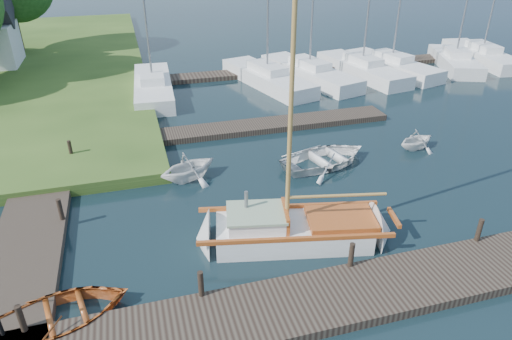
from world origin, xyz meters
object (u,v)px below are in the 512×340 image
object	(u,v)px
marina_boat_2	(267,76)
marina_boat_5	(392,64)
mooring_post_1	(201,284)
tender_c	(326,156)
mooring_post_2	(351,255)
sailboat	(297,232)
mooring_post_4	(60,209)
mooring_post_5	(70,149)
mooring_post_0	(21,318)
tender_b	(188,165)
marina_boat_0	(153,86)
marina_boat_3	(309,71)
marina_boat_7	(482,54)
mooring_post_3	(479,230)
dinghy	(58,313)
marina_boat_6	(455,60)
tender_d	(417,138)
marina_boat_4	(362,68)

from	to	relation	value
marina_boat_2	marina_boat_5	world-z (taller)	marina_boat_5
mooring_post_1	tender_c	distance (m)	9.58
mooring_post_2	sailboat	distance (m)	2.23
mooring_post_4	mooring_post_5	size ratio (longest dim) A/B	1.00
mooring_post_0	tender_b	bearing A→B (deg)	53.98
marina_boat_2	sailboat	bearing A→B (deg)	151.06
tender_b	mooring_post_1	bearing A→B (deg)	150.86
marina_boat_0	marina_boat_5	bearing A→B (deg)	-85.80
mooring_post_1	marina_boat_3	xyz separation A→B (m)	(10.78, 18.88, -0.13)
tender_c	marina_boat_2	xyz separation A→B (m)	(0.96, 11.70, 0.15)
mooring_post_4	marina_boat_7	size ratio (longest dim) A/B	0.06
mooring_post_3	sailboat	distance (m)	5.81
mooring_post_2	mooring_post_5	xyz separation A→B (m)	(-8.50, 10.00, 0.00)
mooring_post_4	marina_boat_5	bearing A→B (deg)	33.41
dinghy	tender_b	xyz separation A→B (m)	(4.46, 6.89, 0.28)
marina_boat_0	marina_boat_6	size ratio (longest dim) A/B	0.99
marina_boat_3	tender_c	bearing A→B (deg)	145.87
mooring_post_3	sailboat	size ratio (longest dim) A/B	0.08
marina_boat_3	marina_boat_7	xyz separation A→B (m)	(14.67, 0.75, 0.01)
mooring_post_0	tender_d	world-z (taller)	mooring_post_0
mooring_post_3	marina_boat_0	world-z (taller)	marina_boat_0
tender_d	marina_boat_7	size ratio (longest dim) A/B	0.16
tender_c	marina_boat_6	distance (m)	19.68
mooring_post_5	marina_boat_6	bearing A→B (deg)	18.41
dinghy	marina_boat_2	bearing A→B (deg)	-45.50
tender_b	tender_c	world-z (taller)	tender_b
marina_boat_3	marina_boat_5	xyz separation A→B (m)	(6.36, 0.07, 0.01)
tender_d	marina_boat_3	distance (m)	11.71
marina_boat_3	mooring_post_2	bearing A→B (deg)	146.16
tender_d	marina_boat_7	world-z (taller)	marina_boat_7
tender_c	marina_boat_7	size ratio (longest dim) A/B	0.32
marina_boat_7	marina_boat_0	bearing A→B (deg)	100.31
tender_d	marina_boat_6	world-z (taller)	marina_boat_6
sailboat	marina_boat_3	distance (m)	18.37
mooring_post_2	marina_boat_7	xyz separation A→B (m)	(20.94, 19.63, -0.12)
mooring_post_3	marina_boat_6	bearing A→B (deg)	54.58
mooring_post_3	mooring_post_2	bearing A→B (deg)	180.00
dinghy	marina_boat_6	bearing A→B (deg)	-68.19
marina_boat_7	dinghy	bearing A→B (deg)	131.61
tender_d	tender_b	bearing A→B (deg)	75.26
mooring_post_1	marina_boat_4	bearing A→B (deg)	51.90
mooring_post_5	dinghy	size ratio (longest dim) A/B	0.22
tender_c	marina_boat_3	world-z (taller)	marina_boat_3
marina_boat_7	mooring_post_0	bearing A→B (deg)	131.33
mooring_post_5	marina_boat_5	xyz separation A→B (m)	(21.14, 8.95, -0.12)
marina_boat_3	marina_boat_2	bearing A→B (deg)	80.86
mooring_post_1	dinghy	size ratio (longest dim) A/B	0.22
tender_d	marina_boat_5	world-z (taller)	marina_boat_5
tender_b	marina_boat_4	xyz separation A→B (m)	(13.96, 11.55, -0.10)
mooring_post_3	marina_boat_0	xyz separation A→B (m)	(-8.74, 18.65, -0.14)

